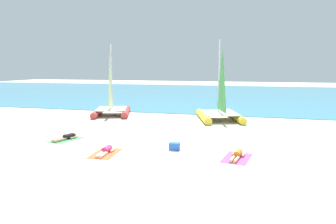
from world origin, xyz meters
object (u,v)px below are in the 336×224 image
object	(u,v)px
sailboat_red	(112,105)
cooler_box	(175,146)
sunbather_left	(67,137)
sunbather_middle	(106,150)
towel_left	(66,140)
towel_middle	(105,153)
sunbather_right	(237,155)
towel_right	(237,158)
sailboat_yellow	(220,108)

from	to	relation	value
sailboat_red	cooler_box	bearing A→B (deg)	-68.98
sailboat_red	sunbather_left	distance (m)	8.64
sailboat_red	sunbather_middle	xyz separation A→B (m)	(4.59, -10.43, -0.74)
sunbather_left	cooler_box	bearing A→B (deg)	11.81
sailboat_red	sunbather_middle	distance (m)	11.42
towel_left	towel_middle	bearing A→B (deg)	-29.83
sunbather_left	sunbather_right	xyz separation A→B (m)	(9.32, -1.09, 0.00)
towel_right	cooler_box	xyz separation A→B (m)	(-2.99, 0.60, 0.17)
sailboat_red	towel_left	size ratio (longest dim) A/B	3.10
sunbather_left	towel_right	xyz separation A→B (m)	(9.31, -1.15, -0.13)
towel_left	sunbather_left	size ratio (longest dim) A/B	1.23
sailboat_red	sunbather_right	size ratio (longest dim) A/B	3.76
sunbather_middle	towel_right	world-z (taller)	sunbather_middle
sailboat_yellow	towel_middle	distance (m)	11.30
towel_left	towel_middle	world-z (taller)	same
sunbather_middle	sunbather_right	xyz separation A→B (m)	(6.00, 0.83, 0.00)
sailboat_red	towel_middle	world-z (taller)	sailboat_red
towel_right	sunbather_right	bearing A→B (deg)	79.96
sunbather_right	cooler_box	world-z (taller)	cooler_box
sailboat_yellow	towel_right	world-z (taller)	sailboat_yellow
towel_left	sunbather_right	bearing A→B (deg)	-6.26
sunbather_left	sunbather_right	world-z (taller)	same
sailboat_yellow	cooler_box	xyz separation A→B (m)	(-1.36, -8.96, -0.72)
sailboat_yellow	sunbather_right	bearing A→B (deg)	-97.18
sailboat_yellow	sailboat_red	size ratio (longest dim) A/B	1.03
towel_left	towel_right	xyz separation A→B (m)	(9.32, -1.09, 0.00)
sunbather_left	towel_middle	size ratio (longest dim) A/B	0.81
sailboat_red	towel_right	distance (m)	14.36
sailboat_red	towel_middle	xyz separation A→B (m)	(4.60, -10.50, -0.87)
sunbather_middle	towel_right	distance (m)	6.03
sailboat_red	sunbather_right	bearing A→B (deg)	-61.09
sunbather_left	sunbather_middle	world-z (taller)	same
cooler_box	towel_right	bearing A→B (deg)	-11.29
sailboat_yellow	sunbather_left	world-z (taller)	sailboat_yellow
sailboat_red	sunbather_left	world-z (taller)	sailboat_red
sailboat_yellow	towel_left	world-z (taller)	sailboat_yellow
sunbather_left	sunbather_middle	xyz separation A→B (m)	(3.32, -1.92, 0.00)
towel_middle	cooler_box	xyz separation A→B (m)	(2.99, 1.42, 0.17)
sunbather_middle	towel_right	bearing A→B (deg)	3.05
sailboat_red	sunbather_left	bearing A→B (deg)	-100.40
towel_left	towel_middle	distance (m)	3.86
sunbather_left	towel_middle	bearing A→B (deg)	-13.94
sailboat_yellow	sailboat_red	bearing A→B (deg)	162.31
sailboat_red	sunbather_middle	world-z (taller)	sailboat_red
sailboat_yellow	towel_right	xyz separation A→B (m)	(1.63, -9.56, -0.89)
cooler_box	towel_middle	bearing A→B (deg)	-154.53
sailboat_yellow	towel_left	xyz separation A→B (m)	(-7.69, -8.47, -0.89)
towel_middle	towel_right	world-z (taller)	same
towel_middle	towel_right	distance (m)	6.04
sailboat_red	towel_left	xyz separation A→B (m)	(1.25, -8.58, -0.87)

